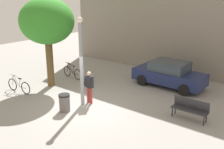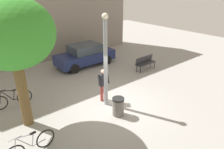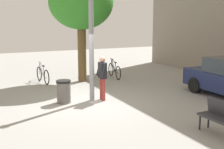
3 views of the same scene
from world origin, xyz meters
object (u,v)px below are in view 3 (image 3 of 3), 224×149
bicycle_silver (43,75)px  person_by_lamppost (102,75)px  lamppost (91,39)px  trash_bin (64,91)px  bicycle_black (114,71)px  plaza_tree (81,3)px

bicycle_silver → person_by_lamppost: bearing=18.0°
lamppost → person_by_lamppost: lamppost is taller
trash_bin → bicycle_silver: bearing=178.7°
bicycle_silver → bicycle_black: size_ratio=1.00×
plaza_tree → person_by_lamppost: bearing=-7.9°
plaza_tree → bicycle_silver: (-0.54, -1.85, -3.41)m
person_by_lamppost → trash_bin: (-0.27, -1.44, -0.54)m
lamppost → bicycle_silver: bearing=-166.4°
plaza_tree → trash_bin: 5.12m
lamppost → person_by_lamppost: 1.43m
bicycle_black → lamppost: bearing=-36.9°
lamppost → bicycle_silver: 4.58m
bicycle_silver → trash_bin: 3.88m
person_by_lamppost → trash_bin: 1.56m
bicycle_silver → bicycle_black: same height
bicycle_black → trash_bin: (3.42, -3.74, 0.04)m
bicycle_black → trash_bin: size_ratio=2.14×
plaza_tree → bicycle_black: (-0.08, 1.80, -3.41)m
lamppost → plaza_tree: size_ratio=0.84×
bicycle_black → trash_bin: bearing=-47.5°
person_by_lamppost → bicycle_black: 4.39m
person_by_lamppost → plaza_tree: bearing=172.1°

